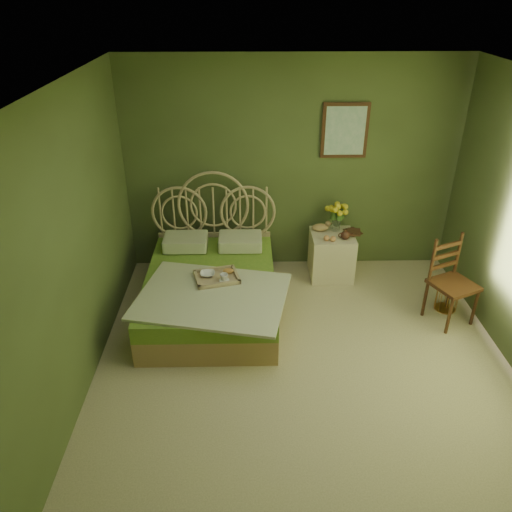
{
  "coord_description": "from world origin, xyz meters",
  "views": [
    {
      "loc": [
        -0.54,
        -3.49,
        3.27
      ],
      "look_at": [
        -0.45,
        1.0,
        0.78
      ],
      "focal_mm": 35.0,
      "sensor_mm": 36.0,
      "label": 1
    }
  ],
  "objects_px": {
    "bed": "(211,287)",
    "chair": "(452,275)",
    "nightstand": "(332,250)",
    "birdcage": "(447,296)"
  },
  "relations": [
    {
      "from": "bed",
      "to": "chair",
      "type": "distance_m",
      "value": 2.6
    },
    {
      "from": "nightstand",
      "to": "birdcage",
      "type": "distance_m",
      "value": 1.44
    },
    {
      "from": "nightstand",
      "to": "birdcage",
      "type": "height_order",
      "value": "nightstand"
    },
    {
      "from": "chair",
      "to": "birdcage",
      "type": "relative_size",
      "value": 2.66
    },
    {
      "from": "chair",
      "to": "birdcage",
      "type": "distance_m",
      "value": 0.38
    },
    {
      "from": "birdcage",
      "to": "bed",
      "type": "bearing_deg",
      "value": 178.55
    },
    {
      "from": "bed",
      "to": "birdcage",
      "type": "distance_m",
      "value": 2.65
    },
    {
      "from": "bed",
      "to": "chair",
      "type": "xyz_separation_m",
      "value": [
        2.59,
        -0.19,
        0.24
      ]
    },
    {
      "from": "nightstand",
      "to": "chair",
      "type": "height_order",
      "value": "nightstand"
    },
    {
      "from": "chair",
      "to": "bed",
      "type": "bearing_deg",
      "value": 151.22
    }
  ]
}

